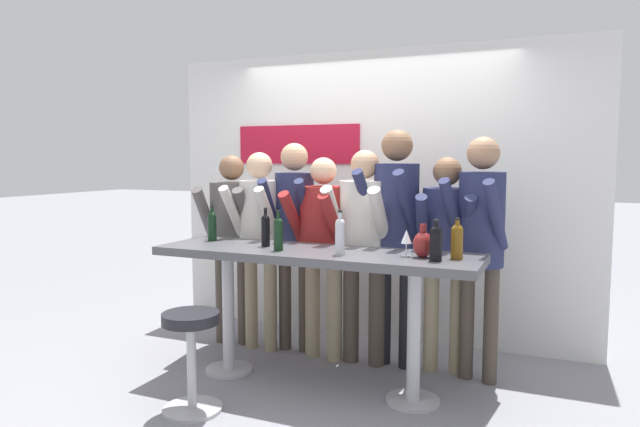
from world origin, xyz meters
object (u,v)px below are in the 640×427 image
object	(u,v)px
wine_bottle_3	(212,225)
wine_glass_0	(406,238)
person_right	(396,219)
person_left	(260,228)
tasting_table	(315,271)
wine_bottle_5	(278,232)
person_far_right	(446,241)
person_far_left	(232,229)
person_rightmost	(481,229)
wine_bottle_2	(436,241)
person_center_left	(294,222)
decorative_vase	(423,244)
bar_stool	(191,346)
wine_bottle_4	(457,240)
person_center_right	(364,234)
person_center	(323,236)
wine_bottle_0	(340,235)
wine_bottle_1	(266,229)

from	to	relation	value
wine_bottle_3	wine_glass_0	size ratio (longest dim) A/B	1.55
person_right	person_left	bearing A→B (deg)	-167.83
tasting_table	wine_bottle_5	distance (m)	0.37
person_far_right	person_far_left	bearing A→B (deg)	171.62
person_far_left	person_rightmost	bearing A→B (deg)	-9.65
wine_bottle_2	tasting_table	bearing A→B (deg)	173.79
person_far_left	wine_bottle_3	bearing A→B (deg)	-84.11
person_rightmost	person_far_right	bearing A→B (deg)	174.53
person_center_left	decorative_vase	xyz separation A→B (m)	(1.23, -0.63, -0.03)
tasting_table	bar_stool	bearing A→B (deg)	-129.09
wine_bottle_4	tasting_table	bearing A→B (deg)	-177.59
person_center_right	wine_bottle_3	xyz separation A→B (m)	(-1.10, -0.44, 0.07)
wine_bottle_4	decorative_vase	distance (m)	0.22
person_rightmost	decorative_vase	distance (m)	0.62
person_center	wine_bottle_4	world-z (taller)	person_center
person_center_right	decorative_vase	world-z (taller)	person_center_right
person_center	wine_bottle_4	size ratio (longest dim) A/B	6.20
person_center_right	wine_bottle_0	distance (m)	0.67
person_far_right	person_rightmost	distance (m)	0.29
person_far_right	wine_bottle_0	size ratio (longest dim) A/B	5.44
person_center_left	decorative_vase	distance (m)	1.38
person_far_right	wine_bottle_2	size ratio (longest dim) A/B	6.21
person_center	person_far_left	bearing A→B (deg)	-175.69
bar_stool	wine_bottle_0	distance (m)	1.20
person_rightmost	wine_bottle_3	bearing A→B (deg)	-155.71
person_right	person_center	bearing A→B (deg)	-164.91
person_far_left	person_center	world-z (taller)	person_far_left
wine_glass_0	decorative_vase	xyz separation A→B (m)	(0.11, 0.00, -0.04)
person_right	wine_bottle_1	xyz separation A→B (m)	(-0.81, -0.59, -0.05)
person_far_right	wine_bottle_1	distance (m)	1.35
person_center	person_far_right	size ratio (longest dim) A/B	1.00
wine_bottle_3	decorative_vase	distance (m)	1.69
wine_bottle_0	person_far_right	bearing A→B (deg)	52.77
person_center	person_far_right	bearing A→B (deg)	13.35
person_left	wine_bottle_1	distance (m)	0.62
wine_bottle_3	person_far_right	bearing A→B (deg)	16.73
tasting_table	wine_glass_0	xyz separation A→B (m)	(0.66, 0.00, 0.27)
person_center	wine_bottle_2	bearing A→B (deg)	-23.50
wine_bottle_0	wine_bottle_4	world-z (taller)	wine_bottle_0
tasting_table	wine_glass_0	distance (m)	0.71
bar_stool	person_center_left	xyz separation A→B (m)	(0.10, 1.32, 0.67)
wine_bottle_0	person_center_left	bearing A→B (deg)	133.24
person_right	bar_stool	bearing A→B (deg)	-118.27
person_center_right	decorative_vase	xyz separation A→B (m)	(0.59, -0.55, 0.03)
bar_stool	wine_bottle_1	bearing A→B (deg)	77.32
wine_bottle_4	wine_bottle_5	distance (m)	1.21
person_far_left	wine_glass_0	world-z (taller)	person_far_left
person_center_left	wine_bottle_3	world-z (taller)	person_center_left
person_rightmost	wine_bottle_2	bearing A→B (deg)	-94.40
wine_bottle_1	tasting_table	bearing A→B (deg)	-2.84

